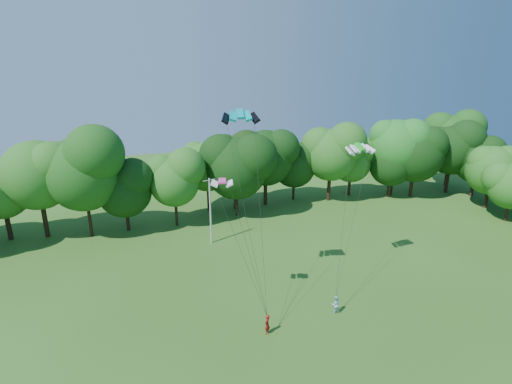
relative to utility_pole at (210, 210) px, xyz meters
name	(u,v)px	position (x,y,z in m)	size (l,w,h in m)	color
utility_pole	(210,210)	(0.00, 0.00, 0.00)	(1.56, 0.50, 7.96)	#B0B1A8
kite_flyer_left	(267,324)	(0.12, -17.83, -3.26)	(0.61, 0.40, 1.67)	maroon
kite_flyer_right	(335,304)	(6.63, -17.21, -3.31)	(0.77, 0.60, 1.58)	#A8CDE9
kite_teal	(240,114)	(0.01, -11.82, 12.44)	(3.06, 1.76, 0.72)	#059CA3
kite_green	(360,147)	(11.81, -11.43, 8.88)	(2.83, 1.43, 0.62)	green
kite_pink	(222,181)	(-2.18, -13.91, 7.65)	(1.91, 1.36, 0.27)	#DA3C90
tree_back_center	(234,158)	(6.02, 10.16, 3.49)	(8.36, 8.36, 12.16)	black
tree_back_east	(396,143)	(31.60, 7.59, 4.39)	(9.35, 9.35, 13.60)	#3A2B17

